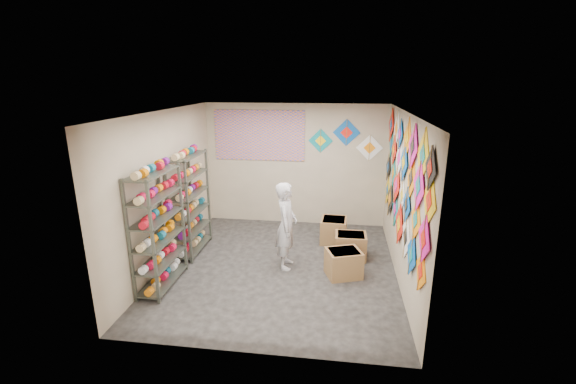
# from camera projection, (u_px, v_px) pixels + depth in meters

# --- Properties ---
(ground) EXTENTS (4.50, 4.50, 0.00)m
(ground) POSITION_uv_depth(u_px,v_px,m) (280.00, 267.00, 6.81)
(ground) COLOR black
(room_walls) EXTENTS (4.50, 4.50, 4.50)m
(room_walls) POSITION_uv_depth(u_px,v_px,m) (280.00, 177.00, 6.35)
(room_walls) COLOR #B9A98D
(room_walls) RESTS_ON ground
(shelf_rack_front) EXTENTS (0.40, 1.10, 1.90)m
(shelf_rack_front) POSITION_uv_depth(u_px,v_px,m) (158.00, 230.00, 5.97)
(shelf_rack_front) COLOR #4C5147
(shelf_rack_front) RESTS_ON ground
(shelf_rack_back) EXTENTS (0.40, 1.10, 1.90)m
(shelf_rack_back) POSITION_uv_depth(u_px,v_px,m) (190.00, 204.00, 7.20)
(shelf_rack_back) COLOR #4C5147
(shelf_rack_back) RESTS_ON ground
(string_spools) EXTENTS (0.12, 2.36, 0.12)m
(string_spools) POSITION_uv_depth(u_px,v_px,m) (175.00, 210.00, 6.56)
(string_spools) COLOR #F61042
(string_spools) RESTS_ON ground
(kite_wall_display) EXTENTS (0.06, 4.31, 2.08)m
(kite_wall_display) POSITION_uv_depth(u_px,v_px,m) (403.00, 180.00, 6.10)
(kite_wall_display) COLOR orange
(kite_wall_display) RESTS_ON room_walls
(back_wall_kites) EXTENTS (1.60, 0.02, 0.90)m
(back_wall_kites) POSITION_uv_depth(u_px,v_px,m) (347.00, 140.00, 8.25)
(back_wall_kites) COLOR #0C848C
(back_wall_kites) RESTS_ON room_walls
(poster) EXTENTS (2.00, 0.01, 1.10)m
(poster) POSITION_uv_depth(u_px,v_px,m) (259.00, 135.00, 8.47)
(poster) COLOR #5E55B8
(poster) RESTS_ON room_walls
(shopkeeper) EXTENTS (0.57, 0.38, 1.54)m
(shopkeeper) POSITION_uv_depth(u_px,v_px,m) (286.00, 226.00, 6.63)
(shopkeeper) COLOR silver
(shopkeeper) RESTS_ON ground
(carton_a) EXTENTS (0.67, 0.62, 0.46)m
(carton_a) POSITION_uv_depth(u_px,v_px,m) (344.00, 263.00, 6.45)
(carton_a) COLOR #9B7743
(carton_a) RESTS_ON ground
(carton_b) EXTENTS (0.57, 0.47, 0.46)m
(carton_b) POSITION_uv_depth(u_px,v_px,m) (350.00, 246.00, 7.11)
(carton_b) COLOR #9B7743
(carton_b) RESTS_ON ground
(carton_c) EXTENTS (0.53, 0.58, 0.49)m
(carton_c) POSITION_uv_depth(u_px,v_px,m) (334.00, 230.00, 7.81)
(carton_c) COLOR #9B7743
(carton_c) RESTS_ON ground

